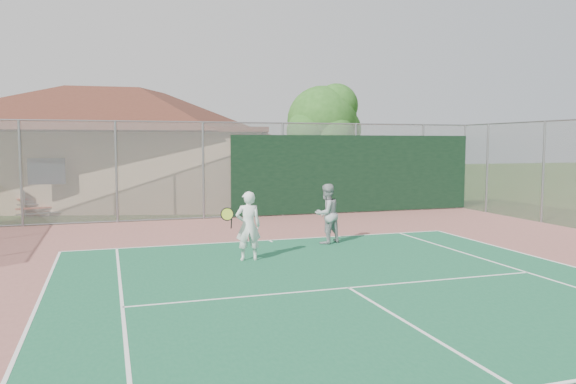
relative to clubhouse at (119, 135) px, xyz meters
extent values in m
cylinder|color=gray|center=(-3.26, -6.50, -1.36)|extent=(0.08, 0.08, 3.50)
cylinder|color=gray|center=(-0.26, -6.50, -1.36)|extent=(0.08, 0.08, 3.50)
cylinder|color=gray|center=(2.74, -6.50, -1.36)|extent=(0.08, 0.08, 3.50)
cylinder|color=gray|center=(5.74, -6.50, -1.36)|extent=(0.08, 0.08, 3.50)
cylinder|color=gray|center=(8.74, -6.50, -1.36)|extent=(0.08, 0.08, 3.50)
cylinder|color=gray|center=(11.74, -6.50, -1.36)|extent=(0.08, 0.08, 3.50)
cylinder|color=gray|center=(13.74, -6.50, -1.36)|extent=(0.08, 0.08, 3.50)
cylinder|color=gray|center=(3.74, -6.50, 0.39)|extent=(20.00, 0.05, 0.05)
cylinder|color=gray|center=(3.74, -6.50, -3.06)|extent=(20.00, 0.05, 0.05)
cube|color=#999EA0|center=(3.74, -6.50, -1.36)|extent=(20.00, 0.02, 3.50)
cube|color=black|center=(8.74, -6.55, -1.56)|extent=(10.00, 0.04, 3.00)
cylinder|color=gray|center=(13.74, -8.00, -1.36)|extent=(0.08, 0.08, 3.50)
cylinder|color=gray|center=(13.74, -11.00, -1.36)|extent=(0.08, 0.08, 3.50)
cube|color=#999EA0|center=(13.74, -11.00, -1.36)|extent=(0.02, 9.00, 3.50)
cube|color=tan|center=(0.00, 0.00, -1.50)|extent=(14.65, 11.61, 3.22)
cube|color=brown|center=(0.00, 0.00, 0.17)|extent=(15.31, 12.26, 0.19)
pyramid|color=brown|center=(0.00, 0.00, 2.05)|extent=(16.12, 12.77, 1.93)
cube|color=black|center=(2.15, -4.32, -1.98)|extent=(0.97, 0.06, 2.25)
cube|color=#B8472A|center=(-2.54, -3.60, -2.79)|extent=(2.64, 1.11, 0.05)
cube|color=#B2B5BA|center=(-2.54, -3.83, -2.97)|extent=(2.63, 1.09, 0.04)
cube|color=#B8472A|center=(-2.54, -3.11, -2.48)|extent=(2.64, 1.11, 0.05)
cube|color=#B2B5BA|center=(-2.54, -3.33, -2.66)|extent=(2.63, 1.09, 0.04)
cube|color=#B8472A|center=(-2.54, -2.61, -2.16)|extent=(2.64, 1.11, 0.05)
cube|color=#B2B5BA|center=(-2.54, -2.84, -2.34)|extent=(2.63, 1.09, 0.04)
cube|color=#B2B5BA|center=(-3.80, -3.11, -2.61)|extent=(0.58, 1.55, 0.99)
cube|color=#B2B5BA|center=(-1.28, -3.11, -2.61)|extent=(0.58, 1.55, 0.99)
cylinder|color=#372114|center=(9.44, -1.10, -1.62)|extent=(0.38, 0.38, 2.97)
sphere|color=#275B1C|center=(9.44, -1.10, 0.71)|extent=(3.39, 3.39, 3.39)
sphere|color=#275B1C|center=(10.39, -0.78, 0.29)|extent=(2.33, 2.33, 2.33)
sphere|color=#275B1C|center=(8.59, -1.52, 0.18)|extent=(2.12, 2.12, 2.12)
sphere|color=#275B1C|center=(9.65, -2.05, 0.07)|extent=(1.91, 1.91, 1.91)
sphere|color=#275B1C|center=(9.12, -0.25, 0.50)|extent=(2.12, 2.12, 2.12)
sphere|color=#275B1C|center=(10.07, -1.31, 1.45)|extent=(2.12, 2.12, 2.12)
imported|color=white|center=(2.54, -14.05, -2.30)|extent=(0.62, 0.43, 1.62)
imported|color=#A1A4A6|center=(5.10, -12.56, -2.29)|extent=(0.96, 0.87, 1.63)
camera|label=1|loc=(-0.55, -26.65, -0.35)|focal=35.00mm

